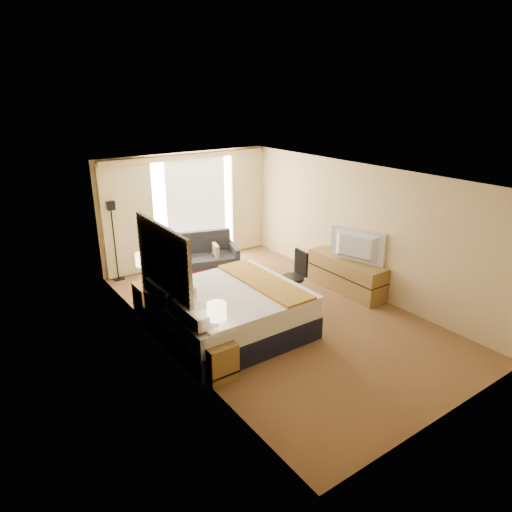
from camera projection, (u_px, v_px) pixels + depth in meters
floor at (275, 313)px, 8.52m from camera, size 4.20×7.00×0.02m
ceiling at (277, 175)px, 7.62m from camera, size 4.20×7.00×0.02m
wall_back at (186, 208)px, 10.76m from camera, size 4.20×0.02×2.60m
wall_front at (456, 327)px, 5.39m from camera, size 4.20×0.02×2.60m
wall_left at (167, 274)px, 6.94m from camera, size 0.02×7.00×2.60m
wall_right at (359, 228)px, 9.21m from camera, size 0.02×7.00×2.60m
headboard at (164, 271)px, 7.12m from camera, size 0.06×1.85×1.50m
nightstand_left at (217, 358)px, 6.61m from camera, size 0.45×0.52×0.55m
nightstand_right at (149, 298)px, 8.53m from camera, size 0.45×0.52×0.55m
media_dresser at (346, 275)px, 9.39m from camera, size 0.50×1.80×0.70m
window at (196, 206)px, 10.86m from camera, size 2.30×0.02×2.30m
curtains at (188, 205)px, 10.63m from camera, size 4.12×0.19×2.56m
bed at (230, 312)px, 7.71m from camera, size 2.30×2.10×1.12m
loveseat at (204, 261)px, 10.27m from camera, size 1.65×1.19×0.93m
floor_lamp at (113, 225)px, 9.64m from camera, size 0.22×0.22×1.76m
desk_chair at (295, 279)px, 8.91m from camera, size 0.50×0.50×1.02m
lamp_left at (217, 312)px, 6.40m from camera, size 0.28×0.28×0.59m
lamp_right at (143, 260)px, 8.33m from camera, size 0.28×0.28×0.59m
tissue_box at (219, 336)px, 6.54m from camera, size 0.14×0.14×0.11m
telephone at (155, 284)px, 8.35m from camera, size 0.23×0.19×0.08m
television at (355, 247)px, 8.95m from camera, size 0.49×1.14×0.66m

